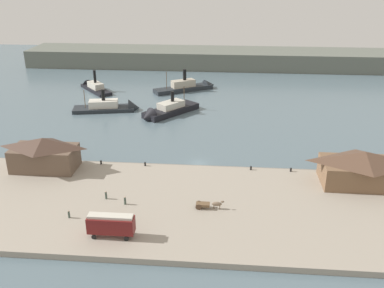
{
  "coord_description": "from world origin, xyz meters",
  "views": [
    {
      "loc": [
        6.68,
        -96.51,
        46.1
      ],
      "look_at": [
        -2.32,
        7.4,
        2.0
      ],
      "focal_mm": 39.99,
      "sensor_mm": 36.0,
      "label": 1
    }
  ],
  "objects_px": {
    "pedestrian_near_east_shed": "(69,214)",
    "mooring_post_center_west": "(291,170)",
    "street_tram": "(111,224)",
    "horse_cart": "(208,204)",
    "ferry_shed_west_terminal": "(363,168)",
    "ferry_near_quay": "(165,111)",
    "ferry_outer_harbor": "(190,87)",
    "pedestrian_at_waters_edge": "(125,201)",
    "ferry_approaching_east": "(93,87)",
    "mooring_post_east": "(145,164)",
    "pedestrian_walking_east": "(106,195)",
    "mooring_post_west": "(101,162)",
    "mooring_post_center_east": "(251,168)",
    "ferry_departing_north": "(114,107)",
    "ferry_shed_central_terminal": "(44,153)"
  },
  "relations": [
    {
      "from": "pedestrian_near_east_shed",
      "to": "mooring_post_center_west",
      "type": "relative_size",
      "value": 1.77
    },
    {
      "from": "street_tram",
      "to": "horse_cart",
      "type": "height_order",
      "value": "street_tram"
    },
    {
      "from": "ferry_shed_west_terminal",
      "to": "ferry_near_quay",
      "type": "distance_m",
      "value": 67.95
    },
    {
      "from": "ferry_shed_west_terminal",
      "to": "ferry_outer_harbor",
      "type": "relative_size",
      "value": 0.73
    },
    {
      "from": "pedestrian_at_waters_edge",
      "to": "horse_cart",
      "type": "bearing_deg",
      "value": -0.42
    },
    {
      "from": "ferry_approaching_east",
      "to": "mooring_post_east",
      "type": "bearing_deg",
      "value": -63.84
    },
    {
      "from": "street_tram",
      "to": "ferry_approaching_east",
      "type": "relative_size",
      "value": 0.44
    },
    {
      "from": "pedestrian_walking_east",
      "to": "pedestrian_at_waters_edge",
      "type": "relative_size",
      "value": 0.98
    },
    {
      "from": "street_tram",
      "to": "mooring_post_west",
      "type": "height_order",
      "value": "street_tram"
    },
    {
      "from": "mooring_post_center_east",
      "to": "ferry_approaching_east",
      "type": "bearing_deg",
      "value": 130.59
    },
    {
      "from": "pedestrian_near_east_shed",
      "to": "ferry_approaching_east",
      "type": "bearing_deg",
      "value": 104.32
    },
    {
      "from": "pedestrian_walking_east",
      "to": "mooring_post_center_west",
      "type": "relative_size",
      "value": 1.94
    },
    {
      "from": "mooring_post_center_east",
      "to": "mooring_post_center_west",
      "type": "distance_m",
      "value": 9.28
    },
    {
      "from": "pedestrian_near_east_shed",
      "to": "pedestrian_at_waters_edge",
      "type": "bearing_deg",
      "value": 31.4
    },
    {
      "from": "street_tram",
      "to": "ferry_departing_north",
      "type": "bearing_deg",
      "value": 104.34
    },
    {
      "from": "ferry_shed_central_terminal",
      "to": "mooring_post_west",
      "type": "distance_m",
      "value": 13.3
    },
    {
      "from": "pedestrian_near_east_shed",
      "to": "ferry_approaching_east",
      "type": "xyz_separation_m",
      "value": [
        -23.74,
        92.98,
        -0.77
      ]
    },
    {
      "from": "horse_cart",
      "to": "ferry_outer_harbor",
      "type": "relative_size",
      "value": 0.23
    },
    {
      "from": "street_tram",
      "to": "mooring_post_west",
      "type": "bearing_deg",
      "value": 109.57
    },
    {
      "from": "horse_cart",
      "to": "mooring_post_center_east",
      "type": "xyz_separation_m",
      "value": [
        9.17,
        18.11,
        -0.48
      ]
    },
    {
      "from": "horse_cart",
      "to": "ferry_outer_harbor",
      "type": "height_order",
      "value": "ferry_outer_harbor"
    },
    {
      "from": "street_tram",
      "to": "mooring_post_east",
      "type": "distance_m",
      "value": 29.04
    },
    {
      "from": "mooring_post_west",
      "to": "mooring_post_center_east",
      "type": "distance_m",
      "value": 36.13
    },
    {
      "from": "street_tram",
      "to": "pedestrian_at_waters_edge",
      "type": "relative_size",
      "value": 4.69
    },
    {
      "from": "horse_cart",
      "to": "ferry_approaching_east",
      "type": "relative_size",
      "value": 0.3
    },
    {
      "from": "ferry_approaching_east",
      "to": "ferry_outer_harbor",
      "type": "bearing_deg",
      "value": 4.14
    },
    {
      "from": "horse_cart",
      "to": "ferry_approaching_east",
      "type": "height_order",
      "value": "ferry_approaching_east"
    },
    {
      "from": "ferry_outer_harbor",
      "to": "ferry_near_quay",
      "type": "distance_m",
      "value": 31.64
    },
    {
      "from": "pedestrian_at_waters_edge",
      "to": "pedestrian_walking_east",
      "type": "bearing_deg",
      "value": 157.47
    },
    {
      "from": "street_tram",
      "to": "mooring_post_center_west",
      "type": "bearing_deg",
      "value": 39.41
    },
    {
      "from": "mooring_post_west",
      "to": "ferry_departing_north",
      "type": "distance_m",
      "value": 45.19
    },
    {
      "from": "pedestrian_walking_east",
      "to": "ferry_outer_harbor",
      "type": "distance_m",
      "value": 88.61
    },
    {
      "from": "pedestrian_walking_east",
      "to": "mooring_post_center_west",
      "type": "bearing_deg",
      "value": 22.01
    },
    {
      "from": "horse_cart",
      "to": "ferry_shed_central_terminal",
      "type": "bearing_deg",
      "value": 159.7
    },
    {
      "from": "ferry_outer_harbor",
      "to": "street_tram",
      "type": "bearing_deg",
      "value": -92.78
    },
    {
      "from": "ferry_shed_west_terminal",
      "to": "pedestrian_walking_east",
      "type": "bearing_deg",
      "value": -168.18
    },
    {
      "from": "pedestrian_near_east_shed",
      "to": "pedestrian_walking_east",
      "type": "relative_size",
      "value": 0.91
    },
    {
      "from": "mooring_post_west",
      "to": "mooring_post_center_east",
      "type": "bearing_deg",
      "value": -0.05
    },
    {
      "from": "ferry_shed_central_terminal",
      "to": "pedestrian_at_waters_edge",
      "type": "bearing_deg",
      "value": -32.67
    },
    {
      "from": "horse_cart",
      "to": "pedestrian_at_waters_edge",
      "type": "bearing_deg",
      "value": 179.58
    },
    {
      "from": "horse_cart",
      "to": "pedestrian_near_east_shed",
      "type": "bearing_deg",
      "value": -167.79
    },
    {
      "from": "ferry_shed_west_terminal",
      "to": "ferry_approaching_east",
      "type": "height_order",
      "value": "ferry_shed_west_terminal"
    },
    {
      "from": "pedestrian_at_waters_edge",
      "to": "ferry_approaching_east",
      "type": "distance_m",
      "value": 93.3
    },
    {
      "from": "horse_cart",
      "to": "pedestrian_near_east_shed",
      "type": "height_order",
      "value": "horse_cart"
    },
    {
      "from": "ferry_shed_central_terminal",
      "to": "pedestrian_at_waters_edge",
      "type": "distance_m",
      "value": 26.85
    },
    {
      "from": "mooring_post_east",
      "to": "ferry_outer_harbor",
      "type": "bearing_deg",
      "value": 86.54
    },
    {
      "from": "ferry_shed_central_terminal",
      "to": "mooring_post_center_east",
      "type": "bearing_deg",
      "value": 4.25
    },
    {
      "from": "ferry_shed_central_terminal",
      "to": "ferry_shed_west_terminal",
      "type": "xyz_separation_m",
      "value": [
        72.38,
        -1.18,
        -0.1
      ]
    },
    {
      "from": "horse_cart",
      "to": "mooring_post_east",
      "type": "bearing_deg",
      "value": 131.65
    },
    {
      "from": "horse_cart",
      "to": "mooring_post_west",
      "type": "xyz_separation_m",
      "value": [
        -26.96,
        18.15,
        -0.48
      ]
    }
  ]
}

